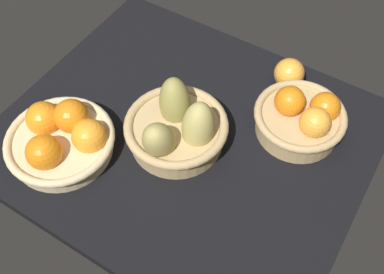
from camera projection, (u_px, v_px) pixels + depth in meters
market_tray at (186, 137)px, 111.66cm from camera, size 84.00×72.00×3.00cm
basket_near_left at (302, 118)px, 107.33cm from camera, size 21.49×21.49×11.67cm
basket_center_pears at (177, 128)px, 104.99cm from camera, size 23.91×24.98×15.45cm
basket_far_right at (61, 138)px, 104.76cm from camera, size 25.03×25.03×10.39cm
loose_orange_front_gap at (289, 73)px, 116.84cm from camera, size 7.72×7.72×7.72cm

